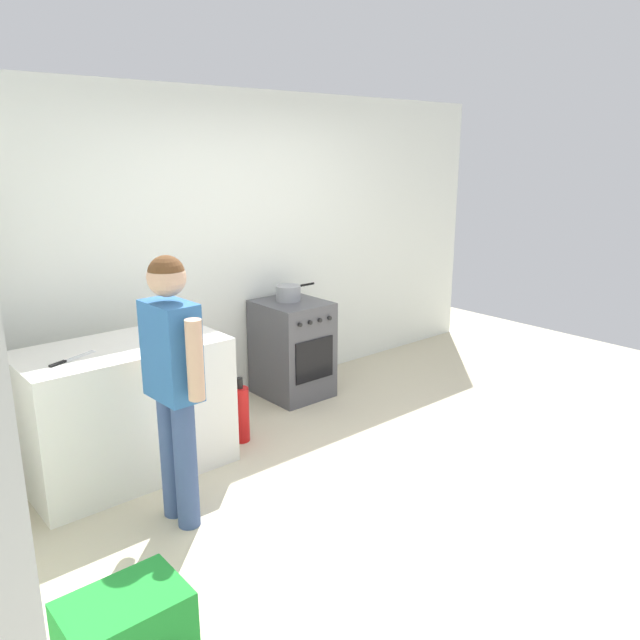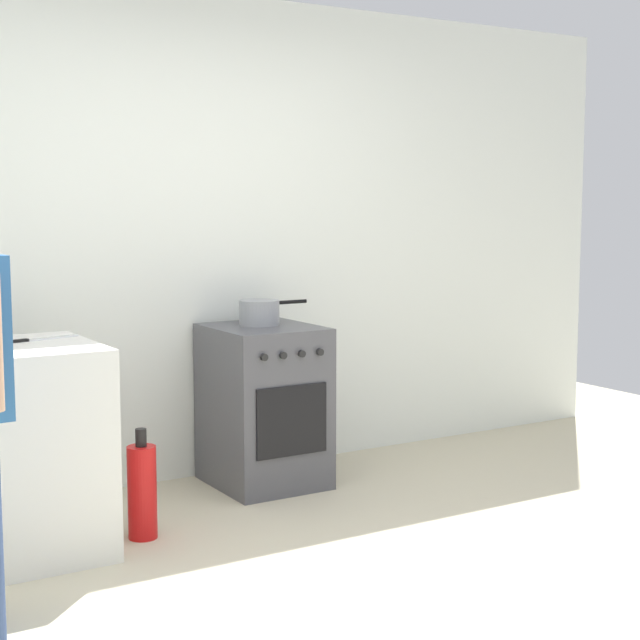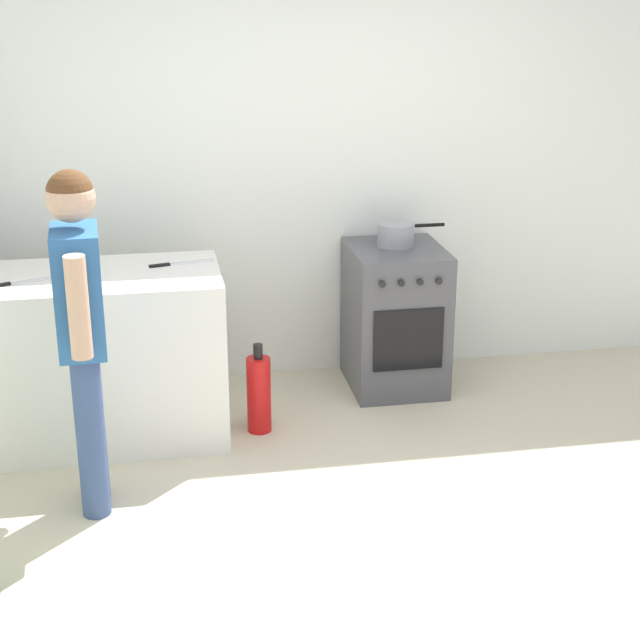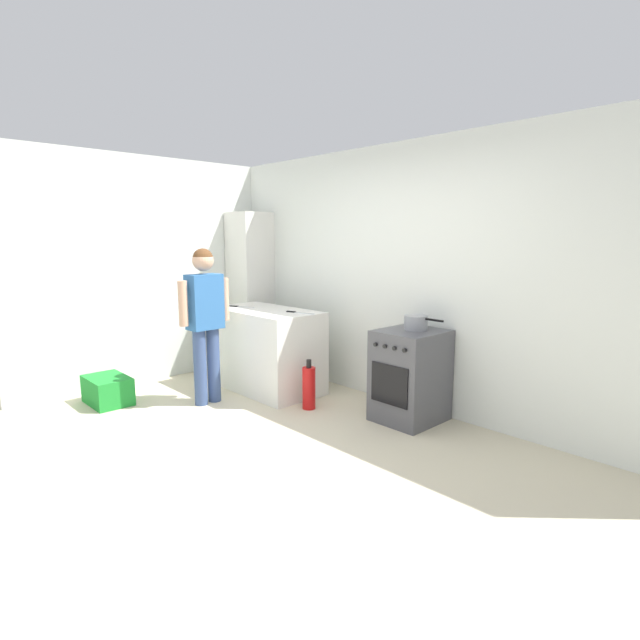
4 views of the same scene
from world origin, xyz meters
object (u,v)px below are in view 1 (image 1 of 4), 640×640
object	(u,v)px
pot	(289,293)
recycling_crate_lower	(125,626)
person	(173,370)
knife_bread	(175,328)
oven_left	(292,349)
fire_extinguisher	(241,414)
knife_carving	(71,359)

from	to	relation	value
pot	recycling_crate_lower	distance (m)	3.18
person	recycling_crate_lower	world-z (taller)	person
knife_bread	oven_left	bearing A→B (deg)	12.14
pot	person	size ratio (longest dim) A/B	0.25
fire_extinguisher	pot	bearing A→B (deg)	31.22
pot	knife_bread	world-z (taller)	pot
knife_carving	recycling_crate_lower	size ratio (longest dim) A/B	0.61
oven_left	knife_carving	world-z (taller)	knife_carving
knife_bread	recycling_crate_lower	bearing A→B (deg)	-125.41
person	recycling_crate_lower	xyz separation A→B (m)	(-0.68, -0.76, -0.80)
oven_left	knife_carving	bearing A→B (deg)	-167.26
knife_carving	recycling_crate_lower	xyz separation A→B (m)	(-0.35, -1.42, -0.76)
person	knife_carving	bearing A→B (deg)	116.82
knife_bread	fire_extinguisher	xyz separation A→B (m)	(0.38, -0.21, -0.69)
knife_carving	fire_extinguisher	xyz separation A→B (m)	(1.18, -0.02, -0.69)
knife_bread	fire_extinguisher	size ratio (longest dim) A/B	0.69
pot	knife_carving	bearing A→B (deg)	-165.88
person	fire_extinguisher	world-z (taller)	person
oven_left	knife_bread	distance (m)	1.37
pot	knife_carving	distance (m)	2.12
pot	fire_extinguisher	world-z (taller)	pot
oven_left	knife_carving	xyz separation A→B (m)	(-2.05, -0.46, 0.48)
oven_left	recycling_crate_lower	distance (m)	3.06
knife_bread	recycling_crate_lower	xyz separation A→B (m)	(-1.14, -1.61, -0.76)
fire_extinguisher	knife_bread	bearing A→B (deg)	151.39
knife_bread	person	xyz separation A→B (m)	(-0.46, -0.85, 0.03)
knife_carving	fire_extinguisher	bearing A→B (deg)	-0.74
oven_left	fire_extinguisher	world-z (taller)	oven_left
knife_carving	oven_left	bearing A→B (deg)	12.74
pot	fire_extinguisher	size ratio (longest dim) A/B	0.79
oven_left	recycling_crate_lower	xyz separation A→B (m)	(-2.40, -1.88, -0.29)
oven_left	person	distance (m)	2.11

